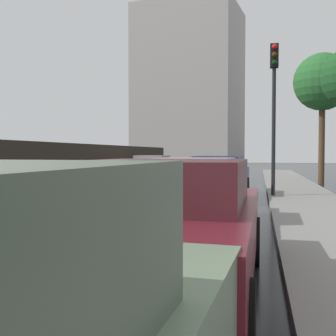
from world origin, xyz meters
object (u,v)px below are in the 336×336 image
(car_white_far_ahead, at_px, (195,192))
(car_blue_behind_camera, at_px, (219,176))
(car_maroon_far_lane, at_px, (168,226))
(car_silver_near_kerb, at_px, (152,167))
(traffic_light, at_px, (274,92))
(street_tree_near, at_px, (322,83))

(car_white_far_ahead, relative_size, car_blue_behind_camera, 0.85)
(car_blue_behind_camera, bearing_deg, car_maroon_far_lane, -84.96)
(car_maroon_far_lane, bearing_deg, car_blue_behind_camera, 92.80)
(car_silver_near_kerb, relative_size, car_maroon_far_lane, 1.05)
(car_white_far_ahead, xyz_separation_m, car_blue_behind_camera, (-0.02, 5.57, 0.01))
(car_maroon_far_lane, bearing_deg, traffic_light, 82.47)
(car_blue_behind_camera, xyz_separation_m, street_tree_near, (4.29, 7.72, 4.19))
(car_white_far_ahead, bearing_deg, car_silver_near_kerb, 110.12)
(car_maroon_far_lane, bearing_deg, car_silver_near_kerb, 105.62)
(car_white_far_ahead, relative_size, traffic_light, 0.81)
(car_blue_behind_camera, bearing_deg, street_tree_near, 63.80)
(street_tree_near, bearing_deg, car_white_far_ahead, -107.81)
(traffic_light, relative_size, street_tree_near, 0.76)
(car_blue_behind_camera, xyz_separation_m, traffic_light, (1.75, -0.14, 2.72))
(car_silver_near_kerb, xyz_separation_m, street_tree_near, (8.75, -0.56, 4.21))
(car_white_far_ahead, height_order, car_maroon_far_lane, car_maroon_far_lane)
(car_blue_behind_camera, xyz_separation_m, car_maroon_far_lane, (0.37, -9.76, 0.01))
(traffic_light, distance_m, street_tree_near, 8.39)
(car_white_far_ahead, distance_m, car_blue_behind_camera, 5.57)
(traffic_light, bearing_deg, street_tree_near, 72.05)
(car_blue_behind_camera, relative_size, car_maroon_far_lane, 1.06)
(car_blue_behind_camera, bearing_deg, car_silver_near_kerb, 121.20)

